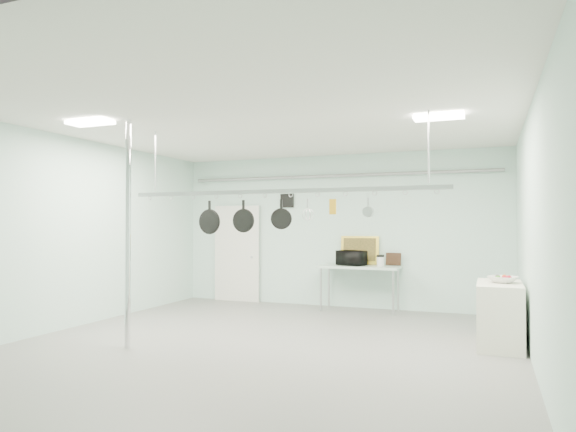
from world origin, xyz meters
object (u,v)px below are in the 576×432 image
at_px(side_cabinet, 500,314).
at_px(microwave, 352,258).
at_px(skillet_mid, 243,216).
at_px(prep_table, 359,269).
at_px(skillet_right, 281,214).
at_px(fruit_bowl, 503,280).
at_px(pot_rack, 278,189).
at_px(coffee_canister, 380,262).
at_px(skillet_left, 209,217).
at_px(chrome_pole, 128,233).

xyz_separation_m(side_cabinet, microwave, (-2.70, 2.17, 0.60)).
bearing_deg(skillet_mid, side_cabinet, 17.73).
distance_m(prep_table, microwave, 0.27).
bearing_deg(skillet_right, fruit_bowl, 0.90).
height_order(pot_rack, coffee_canister, pot_rack).
xyz_separation_m(pot_rack, microwave, (0.25, 3.27, -1.18)).
bearing_deg(coffee_canister, fruit_bowl, -45.23).
xyz_separation_m(skillet_left, skillet_right, (1.17, 0.00, 0.04)).
relative_size(pot_rack, fruit_bowl, 12.44).
bearing_deg(fruit_bowl, coffee_canister, 134.77).
distance_m(pot_rack, skillet_left, 1.18).
height_order(chrome_pole, microwave, chrome_pole).
bearing_deg(skillet_mid, microwave, 76.59).
xyz_separation_m(prep_table, coffee_canister, (0.43, -0.03, 0.17)).
relative_size(prep_table, microwave, 2.99).
height_order(chrome_pole, fruit_bowl, chrome_pole).
distance_m(chrome_pole, coffee_canister, 5.02).
height_order(chrome_pole, skillet_left, chrome_pole).
relative_size(chrome_pole, pot_rack, 0.67).
bearing_deg(skillet_left, skillet_mid, 4.95).
bearing_deg(pot_rack, chrome_pole, -154.65).
bearing_deg(pot_rack, fruit_bowl, 19.98).
distance_m(chrome_pole, pot_rack, 2.19).
xyz_separation_m(microwave, skillet_mid, (-0.80, -3.27, 0.79)).
xyz_separation_m(chrome_pole, skillet_left, (0.78, 0.90, 0.24)).
xyz_separation_m(chrome_pole, fruit_bowl, (4.89, 1.99, -0.65)).
bearing_deg(prep_table, pot_rack, -96.91).
bearing_deg(skillet_right, pot_rack, 160.58).
bearing_deg(chrome_pole, side_cabinet, 22.41).
xyz_separation_m(prep_table, fruit_bowl, (2.59, -2.21, 0.12)).
height_order(microwave, skillet_mid, skillet_mid).
height_order(skillet_mid, skillet_right, same).
distance_m(side_cabinet, coffee_canister, 3.09).
bearing_deg(microwave, coffee_canister, -158.90).
bearing_deg(pot_rack, skillet_left, 180.00).
xyz_separation_m(side_cabinet, skillet_mid, (-3.50, -1.10, 1.39)).
bearing_deg(pot_rack, skillet_mid, 180.00).
relative_size(side_cabinet, coffee_canister, 6.48).
bearing_deg(skillet_right, chrome_pole, -174.70).
bearing_deg(fruit_bowl, skillet_mid, -162.92).
distance_m(pot_rack, skillet_right, 0.35).
bearing_deg(side_cabinet, fruit_bowl, -16.63).
bearing_deg(fruit_bowl, chrome_pole, -157.89).
xyz_separation_m(prep_table, skillet_mid, (-0.95, -3.30, 1.01)).
bearing_deg(chrome_pole, fruit_bowl, 22.11).
distance_m(microwave, coffee_canister, 0.58).
xyz_separation_m(microwave, coffee_canister, (0.58, -0.00, -0.06)).
xyz_separation_m(pot_rack, coffee_canister, (0.83, 3.27, -1.23)).
xyz_separation_m(prep_table, pot_rack, (-0.40, -3.30, 1.40)).
height_order(side_cabinet, pot_rack, pot_rack).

